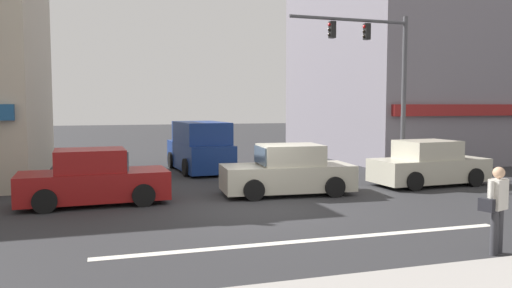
# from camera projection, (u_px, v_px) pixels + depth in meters

# --- Properties ---
(ground_plane) EXTENTS (120.00, 120.00, 0.00)m
(ground_plane) POSITION_uv_depth(u_px,v_px,m) (263.00, 207.00, 13.76)
(ground_plane) COLOR #2B2B2D
(lane_marking_stripe) EXTENTS (9.00, 0.24, 0.01)m
(lane_marking_stripe) POSITION_uv_depth(u_px,v_px,m) (314.00, 240.00, 10.43)
(lane_marking_stripe) COLOR silver
(lane_marking_stripe) RESTS_ON ground
(building_right_corner) EXTENTS (10.36, 12.11, 12.24)m
(building_right_corner) POSITION_uv_depth(u_px,v_px,m) (411.00, 46.00, 27.72)
(building_right_corner) COLOR slate
(building_right_corner) RESTS_ON ground
(traffic_light_mast) EXTENTS (4.89, 0.31, 6.20)m
(traffic_light_mast) POSITION_uv_depth(u_px,v_px,m) (382.00, 69.00, 18.89)
(traffic_light_mast) COLOR #47474C
(traffic_light_mast) RESTS_ON ground
(sedan_crossing_leftbound) EXTENTS (4.21, 2.10, 1.58)m
(sedan_crossing_leftbound) POSITION_uv_depth(u_px,v_px,m) (288.00, 172.00, 15.76)
(sedan_crossing_leftbound) COLOR #B7B29E
(sedan_crossing_leftbound) RESTS_ON ground
(sedan_approaching_near) EXTENTS (4.17, 2.02, 1.58)m
(sedan_approaching_near) POSITION_uv_depth(u_px,v_px,m) (94.00, 179.00, 14.18)
(sedan_approaching_near) COLOR maroon
(sedan_approaching_near) RESTS_ON ground
(van_crossing_rightbound) EXTENTS (2.30, 4.73, 2.11)m
(van_crossing_rightbound) POSITION_uv_depth(u_px,v_px,m) (200.00, 148.00, 21.23)
(van_crossing_rightbound) COLOR navy
(van_crossing_rightbound) RESTS_ON ground
(sedan_parked_curbside) EXTENTS (4.19, 2.06, 1.58)m
(sedan_parked_curbside) POSITION_uv_depth(u_px,v_px,m) (429.00, 165.00, 17.57)
(sedan_parked_curbside) COLOR #B7B29E
(sedan_parked_curbside) RESTS_ON ground
(pedestrian_foreground_with_bag) EXTENTS (0.69, 0.38, 1.67)m
(pedestrian_foreground_with_bag) POSITION_uv_depth(u_px,v_px,m) (497.00, 205.00, 9.37)
(pedestrian_foreground_with_bag) COLOR #333338
(pedestrian_foreground_with_bag) RESTS_ON ground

